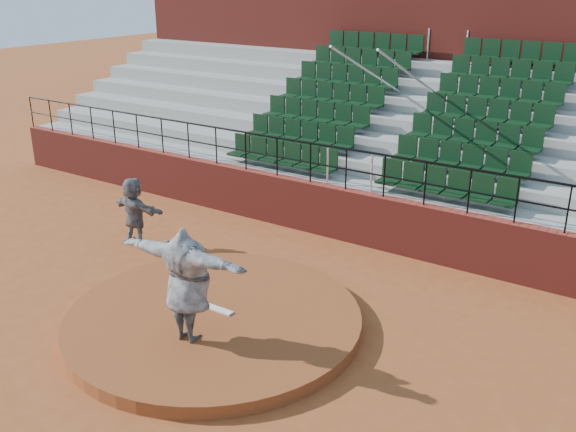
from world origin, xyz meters
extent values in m
plane|color=#984922|center=(0.00, 0.00, 0.00)|extent=(90.00, 90.00, 0.00)
cylinder|color=brown|center=(0.00, 0.00, 0.12)|extent=(5.50, 5.50, 0.25)
cube|color=white|center=(0.00, 0.15, 0.27)|extent=(0.60, 0.15, 0.03)
cube|color=maroon|center=(0.00, 5.00, 0.65)|extent=(24.00, 0.30, 1.30)
cylinder|color=black|center=(0.00, 5.00, 2.30)|extent=(24.00, 0.05, 0.05)
cylinder|color=black|center=(0.00, 5.00, 1.80)|extent=(24.00, 0.04, 0.04)
cylinder|color=black|center=(-12.00, 5.00, 1.80)|extent=(0.04, 0.04, 1.00)
cylinder|color=black|center=(-11.00, 5.00, 1.80)|extent=(0.04, 0.04, 1.00)
cylinder|color=black|center=(-10.00, 5.00, 1.80)|extent=(0.04, 0.04, 1.00)
cylinder|color=black|center=(-9.00, 5.00, 1.80)|extent=(0.04, 0.04, 1.00)
cylinder|color=black|center=(-8.00, 5.00, 1.80)|extent=(0.04, 0.04, 1.00)
cylinder|color=black|center=(-7.00, 5.00, 1.80)|extent=(0.04, 0.04, 1.00)
cylinder|color=black|center=(-6.00, 5.00, 1.80)|extent=(0.04, 0.04, 1.00)
cylinder|color=black|center=(-5.00, 5.00, 1.80)|extent=(0.04, 0.04, 1.00)
cylinder|color=black|center=(-4.00, 5.00, 1.80)|extent=(0.04, 0.04, 1.00)
cylinder|color=black|center=(-3.00, 5.00, 1.80)|extent=(0.04, 0.04, 1.00)
cylinder|color=black|center=(-2.00, 5.00, 1.80)|extent=(0.04, 0.04, 1.00)
cylinder|color=black|center=(-1.00, 5.00, 1.80)|extent=(0.04, 0.04, 1.00)
cylinder|color=black|center=(0.00, 5.00, 1.80)|extent=(0.04, 0.04, 1.00)
cylinder|color=black|center=(1.00, 5.00, 1.80)|extent=(0.04, 0.04, 1.00)
cylinder|color=black|center=(2.00, 5.00, 1.80)|extent=(0.04, 0.04, 1.00)
cylinder|color=black|center=(3.00, 5.00, 1.80)|extent=(0.04, 0.04, 1.00)
cylinder|color=black|center=(4.00, 5.00, 1.80)|extent=(0.04, 0.04, 1.00)
cylinder|color=black|center=(5.00, 5.00, 1.80)|extent=(0.04, 0.04, 1.00)
cube|color=gray|center=(0.00, 5.58, 0.65)|extent=(24.00, 0.85, 1.30)
cube|color=black|center=(-2.25, 5.59, 1.66)|extent=(3.30, 0.48, 0.72)
cube|color=black|center=(2.25, 5.59, 1.66)|extent=(3.30, 0.48, 0.72)
cube|color=gray|center=(0.00, 6.43, 0.85)|extent=(24.00, 0.85, 1.70)
cube|color=black|center=(-2.25, 6.44, 2.06)|extent=(3.30, 0.48, 0.72)
cube|color=black|center=(2.25, 6.44, 2.06)|extent=(3.30, 0.48, 0.72)
cube|color=gray|center=(0.00, 7.28, 1.05)|extent=(24.00, 0.85, 2.10)
cube|color=black|center=(-2.25, 7.29, 2.46)|extent=(3.30, 0.48, 0.72)
cube|color=black|center=(2.25, 7.29, 2.46)|extent=(3.30, 0.48, 0.72)
cube|color=gray|center=(0.00, 8.12, 1.25)|extent=(24.00, 0.85, 2.50)
cube|color=black|center=(-2.25, 8.13, 2.86)|extent=(3.30, 0.48, 0.72)
cube|color=black|center=(2.25, 8.13, 2.86)|extent=(3.30, 0.48, 0.72)
cube|color=gray|center=(0.00, 8.97, 1.45)|extent=(24.00, 0.85, 2.90)
cube|color=black|center=(-2.25, 8.98, 3.26)|extent=(3.30, 0.48, 0.72)
cube|color=black|center=(2.25, 8.98, 3.26)|extent=(3.30, 0.48, 0.72)
cube|color=gray|center=(0.00, 9.82, 1.65)|extent=(24.00, 0.85, 3.30)
cube|color=black|center=(-2.25, 9.83, 3.66)|extent=(3.30, 0.48, 0.72)
cube|color=black|center=(2.25, 9.83, 3.66)|extent=(3.30, 0.48, 0.72)
cube|color=gray|center=(0.00, 10.68, 1.85)|extent=(24.00, 0.85, 3.70)
cube|color=black|center=(-2.25, 10.69, 4.06)|extent=(3.30, 0.48, 0.72)
cube|color=black|center=(2.25, 10.69, 4.06)|extent=(3.30, 0.48, 0.72)
cylinder|color=silver|center=(-0.60, 8.12, 3.40)|extent=(0.06, 5.97, 2.46)
cylinder|color=silver|center=(0.60, 8.12, 3.40)|extent=(0.06, 5.97, 2.46)
cube|color=maroon|center=(0.00, 12.60, 3.55)|extent=(24.00, 3.00, 7.10)
imported|color=black|center=(0.20, -0.87, 1.29)|extent=(2.58, 0.84, 2.07)
imported|color=black|center=(-4.07, 1.96, 0.84)|extent=(1.57, 0.54, 1.67)
camera|label=1|loc=(6.97, -7.97, 6.20)|focal=40.00mm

